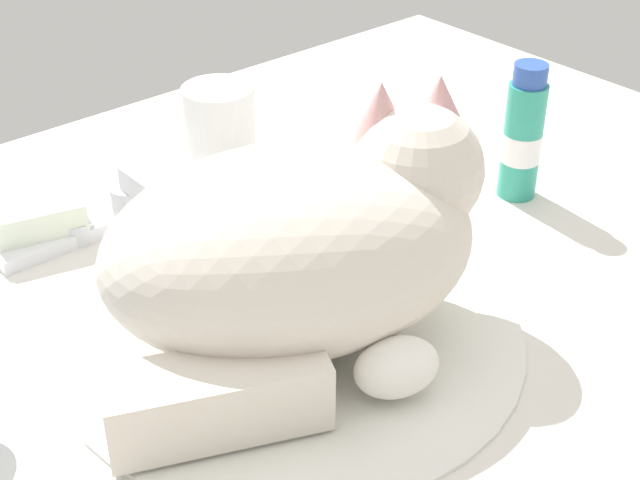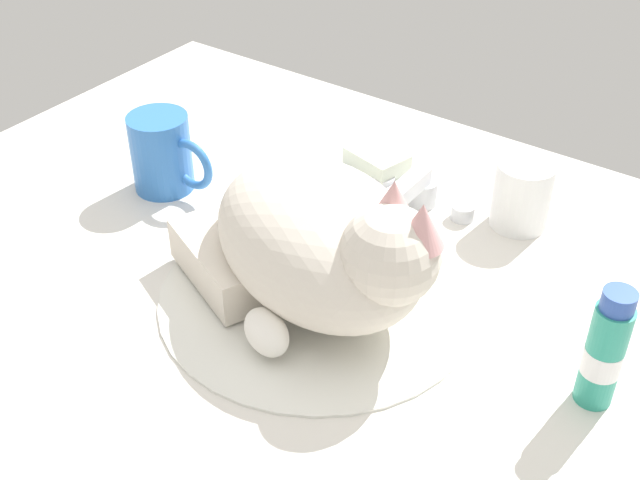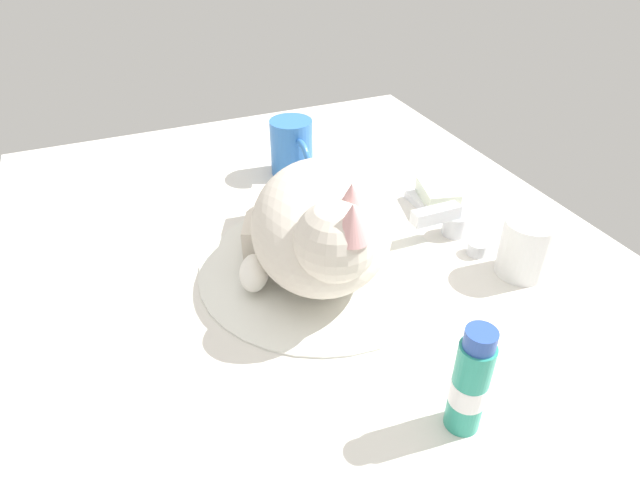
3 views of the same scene
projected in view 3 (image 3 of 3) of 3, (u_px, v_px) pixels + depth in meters
The scene contains 9 objects.
ground_plane at pixel (322, 277), 72.35cm from camera, with size 110.00×82.50×3.00cm, color silver.
sink_basin at pixel (322, 266), 71.32cm from camera, with size 32.41×32.41×0.62cm, color silver.
faucet at pixel (449, 223), 76.71cm from camera, with size 13.51×9.00×5.12cm.
cat at pixel (320, 225), 66.30cm from camera, with size 31.71×26.03×16.16cm.
coffee_mug at pixel (292, 148), 91.14cm from camera, with size 11.55×7.19×9.50cm.
rinse_cup at pixel (525, 248), 68.58cm from camera, with size 6.48×6.48×7.83cm.
soap_dish at pixel (436, 203), 84.25cm from camera, with size 9.00×6.40×1.20cm, color white.
soap_bar at pixel (438, 193), 83.24cm from camera, with size 7.12×5.00×2.38cm, color silver.
toothpaste_bottle at pixel (470, 384), 48.32cm from camera, with size 3.39×3.39×12.07cm.
Camera 3 is at (52.05, -22.42, 43.75)cm, focal length 30.15 mm.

